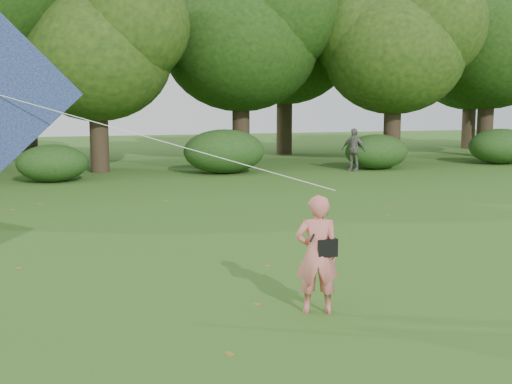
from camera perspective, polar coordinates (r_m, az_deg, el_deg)
name	(u,v)px	position (r m, az deg, el deg)	size (l,w,h in m)	color
ground	(350,306)	(9.89, 8.35, -9.98)	(100.00, 100.00, 0.00)	#265114
man_kite_flyer	(317,254)	(9.31, 5.45, -5.54)	(0.63, 0.41, 1.73)	#E4726B
bystander_right	(354,150)	(28.58, 8.67, 3.74)	(1.10, 0.46, 1.88)	slate
crossbody_bag	(325,246)	(9.30, 6.19, -4.84)	(0.43, 0.20, 0.70)	black
tree_line	(169,48)	(31.93, -7.71, 12.59)	(54.70, 15.30, 9.48)	#3A2D1E
shrub_band	(137,156)	(26.32, -10.51, 3.16)	(39.15, 3.22, 1.88)	#264919
fallen_leaves	(205,232)	(15.13, -4.57, -3.57)	(10.65, 13.06, 0.01)	olive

